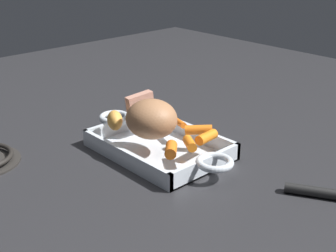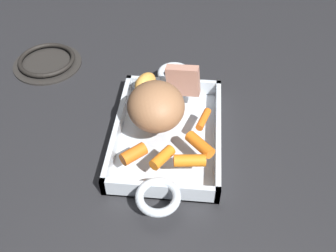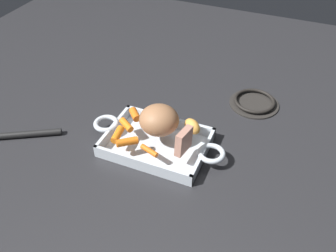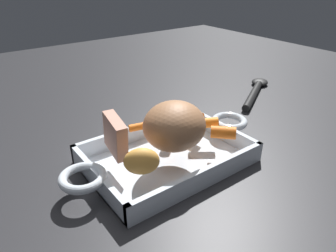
{
  "view_description": "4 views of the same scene",
  "coord_description": "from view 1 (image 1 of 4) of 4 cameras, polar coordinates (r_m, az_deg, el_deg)",
  "views": [
    {
      "loc": [
        0.69,
        -0.61,
        0.45
      ],
      "look_at": [
        0.01,
        0.02,
        0.06
      ],
      "focal_mm": 49.4,
      "sensor_mm": 36.0,
      "label": 1
    },
    {
      "loc": [
        0.52,
        0.05,
        0.57
      ],
      "look_at": [
        0.02,
        0.0,
        0.06
      ],
      "focal_mm": 41.76,
      "sensor_mm": 36.0,
      "label": 2
    },
    {
      "loc": [
        -0.32,
        0.68,
        0.72
      ],
      "look_at": [
        -0.03,
        -0.02,
        0.08
      ],
      "focal_mm": 38.36,
      "sensor_mm": 36.0,
      "label": 3
    },
    {
      "loc": [
        -0.29,
        -0.39,
        0.33
      ],
      "look_at": [
        -0.0,
        -0.01,
        0.08
      ],
      "focal_mm": 33.28,
      "sensor_mm": 36.0,
      "label": 4
    }
  ],
  "objects": [
    {
      "name": "roasting_dish",
      "position": [
        1.02,
        -1.1,
        -2.47
      ],
      "size": [
        0.4,
        0.2,
        0.04
      ],
      "color": "silver",
      "rests_on": "ground_plane"
    },
    {
      "name": "baby_carrot_center_right",
      "position": [
        0.97,
        4.79,
        -1.38
      ],
      "size": [
        0.03,
        0.06,
        0.02
      ],
      "primitive_type": "cylinder",
      "rotation": [
        1.54,
        0.0,
        0.13
      ],
      "color": "orange",
      "rests_on": "roasting_dish"
    },
    {
      "name": "baby_carrot_long",
      "position": [
        1.05,
        1.29,
        0.49
      ],
      "size": [
        0.06,
        0.03,
        0.02
      ],
      "primitive_type": "cylinder",
      "rotation": [
        1.61,
        0.0,
        4.42
      ],
      "color": "orange",
      "rests_on": "roasting_dish"
    },
    {
      "name": "pork_roast",
      "position": [
        0.98,
        -2.07,
        0.89
      ],
      "size": [
        0.14,
        0.13,
        0.08
      ],
      "primitive_type": "ellipsoid",
      "rotation": [
        0.0,
        0.0,
        0.27
      ],
      "color": "#9A6945",
      "rests_on": "roasting_dish"
    },
    {
      "name": "baby_carrot_southwest",
      "position": [
        1.0,
        3.8,
        -0.48
      ],
      "size": [
        0.06,
        0.06,
        0.03
      ],
      "primitive_type": "cylinder",
      "rotation": [
        1.5,
        0.0,
        2.3
      ],
      "color": "orange",
      "rests_on": "roasting_dish"
    },
    {
      "name": "baby_carrot_northeast",
      "position": [
        0.94,
        2.52,
        -2.23
      ],
      "size": [
        0.05,
        0.04,
        0.02
      ],
      "primitive_type": "cylinder",
      "rotation": [
        1.63,
        0.0,
        4.15
      ],
      "color": "orange",
      "rests_on": "roasting_dish"
    },
    {
      "name": "ground_plane",
      "position": [
        1.02,
        -1.09,
        -3.23
      ],
      "size": [
        2.1,
        2.1,
        0.0
      ],
      "primitive_type": "plane",
      "color": "#232326"
    },
    {
      "name": "roast_slice_thin",
      "position": [
        1.07,
        -3.42,
        2.32
      ],
      "size": [
        0.03,
        0.07,
        0.07
      ],
      "primitive_type": "cube",
      "rotation": [
        -0.11,
        0.0,
        3.01
      ],
      "color": "tan",
      "rests_on": "roasting_dish"
    },
    {
      "name": "baby_carrot_northwest",
      "position": [
        0.91,
        0.38,
        -2.93
      ],
      "size": [
        0.05,
        0.05,
        0.02
      ],
      "primitive_type": "cylinder",
      "rotation": [
        1.56,
        0.0,
        0.76
      ],
      "color": "orange",
      "rests_on": "roasting_dish"
    },
    {
      "name": "potato_golden_small",
      "position": [
        1.03,
        -6.58,
        0.7
      ],
      "size": [
        0.06,
        0.06,
        0.04
      ],
      "primitive_type": "ellipsoid",
      "rotation": [
        0.0,
        0.0,
        5.76
      ],
      "color": "gold",
      "rests_on": "roasting_dish"
    }
  ]
}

